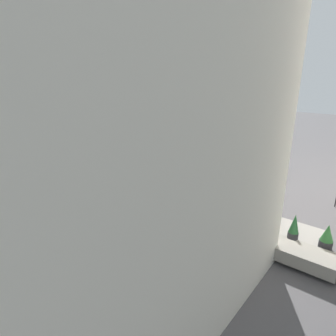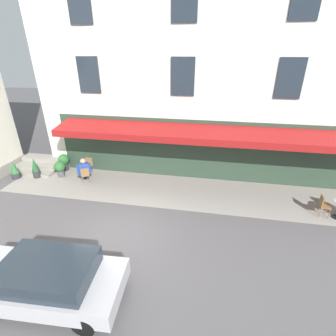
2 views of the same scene
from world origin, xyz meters
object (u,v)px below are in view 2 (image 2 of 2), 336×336
at_px(cafe_chair_wicker_corner_left, 89,164).
at_px(parked_car_silver, 45,280).
at_px(cafe_table_near_entrance, 84,170).
at_px(seated_companion_in_blue, 84,169).
at_px(potted_plant_entrance_left, 35,168).
at_px(potted_plant_under_sign, 64,161).
at_px(potted_plant_by_steps, 60,168).
at_px(potted_plant_mid_terrace, 15,170).
at_px(cafe_chair_wicker_kerbside, 323,204).
at_px(cafe_chair_wicker_under_awning, 85,174).

bearing_deg(cafe_chair_wicker_corner_left, parked_car_silver, 108.48).
xyz_separation_m(cafe_table_near_entrance, seated_companion_in_blue, (-0.23, 0.35, 0.23)).
bearing_deg(potted_plant_entrance_left, potted_plant_under_sign, -133.20).
height_order(potted_plant_by_steps, potted_plant_mid_terrace, potted_plant_mid_terrace).
bearing_deg(cafe_chair_wicker_kerbside, parked_car_silver, 31.61).
xyz_separation_m(potted_plant_under_sign, potted_plant_by_steps, (-0.23, 0.79, -0.04)).
bearing_deg(potted_plant_under_sign, seated_companion_in_blue, 149.15).
bearing_deg(seated_companion_in_blue, cafe_chair_wicker_corner_left, -74.84).
xyz_separation_m(cafe_chair_wicker_under_awning, parked_car_silver, (-2.11, 6.30, 0.16)).
distance_m(potted_plant_by_steps, parked_car_silver, 7.80).
xyz_separation_m(cafe_chair_wicker_kerbside, seated_companion_in_blue, (11.16, -0.99, 0.17)).
height_order(potted_plant_under_sign, potted_plant_mid_terrace, potted_plant_under_sign).
height_order(cafe_chair_wicker_kerbside, potted_plant_by_steps, cafe_chair_wicker_kerbside).
bearing_deg(cafe_chair_wicker_kerbside, cafe_chair_wicker_under_awning, -4.18).
relative_size(cafe_chair_wicker_under_awning, seated_companion_in_blue, 0.67).
distance_m(cafe_chair_wicker_under_awning, potted_plant_mid_terrace, 4.05).
bearing_deg(cafe_table_near_entrance, potted_plant_by_steps, 1.58).
bearing_deg(potted_plant_entrance_left, cafe_chair_wicker_kerbside, 176.00).
height_order(cafe_chair_wicker_corner_left, potted_plant_by_steps, cafe_chair_wicker_corner_left).
xyz_separation_m(cafe_chair_wicker_under_awning, cafe_chair_wicker_corner_left, (0.38, -1.16, 0.00)).
bearing_deg(potted_plant_mid_terrace, parked_car_silver, 134.86).
distance_m(cafe_chair_wicker_corner_left, parked_car_silver, 7.87).
distance_m(potted_plant_under_sign, parked_car_silver, 8.60).
relative_size(cafe_chair_wicker_kerbside, potted_plant_by_steps, 1.01).
relative_size(cafe_chair_wicker_corner_left, potted_plant_entrance_left, 0.81).
relative_size(cafe_chair_wicker_under_awning, potted_plant_entrance_left, 0.81).
xyz_separation_m(cafe_table_near_entrance, cafe_chair_wicker_under_awning, (-0.35, 0.53, 0.06)).
xyz_separation_m(cafe_chair_wicker_under_awning, seated_companion_in_blue, (0.12, -0.18, 0.17)).
xyz_separation_m(potted_plant_entrance_left, potted_plant_mid_terrace, (1.06, 0.29, -0.09)).
height_order(potted_plant_under_sign, potted_plant_entrance_left, potted_plant_entrance_left).
bearing_deg(potted_plant_by_steps, seated_companion_in_blue, 169.13).
distance_m(cafe_chair_wicker_corner_left, potted_plant_by_steps, 1.50).
bearing_deg(cafe_chair_wicker_corner_left, potted_plant_mid_terrace, 19.18).
bearing_deg(potted_plant_entrance_left, parked_car_silver, 128.22).
xyz_separation_m(cafe_table_near_entrance, potted_plant_by_steps, (1.38, 0.04, 0.03)).
height_order(cafe_chair_wicker_under_awning, cafe_chair_wicker_corner_left, same).
height_order(potted_plant_by_steps, potted_plant_entrance_left, potted_plant_entrance_left).
xyz_separation_m(cafe_chair_wicker_under_awning, potted_plant_mid_terrace, (4.05, 0.12, -0.08)).
bearing_deg(potted_plant_entrance_left, cafe_table_near_entrance, -172.35).
bearing_deg(potted_plant_under_sign, cafe_chair_wicker_kerbside, 170.89).
height_order(cafe_chair_wicker_under_awning, potted_plant_under_sign, potted_plant_under_sign).
bearing_deg(parked_car_silver, potted_plant_mid_terrace, -45.14).
xyz_separation_m(cafe_chair_wicker_kerbside, potted_plant_mid_terrace, (15.09, -0.69, -0.08)).
bearing_deg(potted_plant_by_steps, cafe_table_near_entrance, -178.42).
bearing_deg(cafe_chair_wicker_under_awning, potted_plant_by_steps, -15.86).
bearing_deg(cafe_table_near_entrance, potted_plant_under_sign, -25.00).
height_order(seated_companion_in_blue, potted_plant_by_steps, seated_companion_in_blue).
relative_size(cafe_table_near_entrance, potted_plant_under_sign, 0.77).
xyz_separation_m(cafe_table_near_entrance, potted_plant_under_sign, (1.61, -0.75, 0.07)).
relative_size(cafe_chair_wicker_kerbside, potted_plant_entrance_left, 0.81).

